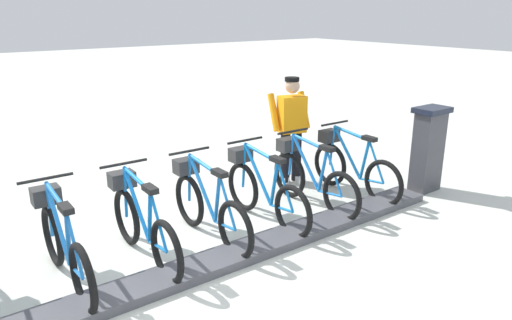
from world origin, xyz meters
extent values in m
plane|color=beige|center=(0.00, 0.00, 0.00)|extent=(60.00, 60.00, 0.00)
cube|color=#47474C|center=(0.00, 0.00, 0.05)|extent=(0.44, 7.41, 0.10)
cube|color=#38383D|center=(0.05, -4.10, 0.60)|extent=(0.28, 0.44, 1.20)
cube|color=#194C8C|center=(0.20, -4.10, 0.95)|extent=(0.03, 0.30, 0.40)
cube|color=black|center=(0.05, -4.10, 1.24)|extent=(0.36, 0.52, 0.08)
torus|color=black|center=(0.03, -3.10, 0.33)|extent=(0.67, 0.08, 0.67)
torus|color=black|center=(1.07, -3.11, 0.33)|extent=(0.67, 0.08, 0.67)
cylinder|color=#1570BB|center=(0.73, -3.11, 0.61)|extent=(0.60, 0.05, 0.70)
cylinder|color=#1570BB|center=(0.39, -3.10, 0.58)|extent=(0.16, 0.05, 0.61)
cylinder|color=#1570BB|center=(0.67, -3.10, 0.92)|extent=(0.69, 0.05, 0.11)
cylinder|color=#1570BB|center=(0.24, -3.10, 0.31)|extent=(0.43, 0.04, 0.09)
cylinder|color=#1570BB|center=(0.18, -3.10, 0.61)|extent=(0.33, 0.04, 0.56)
cylinder|color=#1570BB|center=(1.04, -3.11, 0.64)|extent=(0.10, 0.04, 0.62)
cube|color=black|center=(0.33, -3.10, 0.91)|extent=(0.22, 0.10, 0.06)
cylinder|color=black|center=(1.01, -3.11, 1.00)|extent=(0.04, 0.54, 0.03)
cube|color=#2D2D2D|center=(1.12, -3.11, 0.78)|extent=(0.20, 0.28, 0.18)
torus|color=black|center=(0.03, -2.27, 0.33)|extent=(0.67, 0.08, 0.67)
torus|color=black|center=(1.07, -2.28, 0.33)|extent=(0.67, 0.08, 0.67)
cylinder|color=blue|center=(0.73, -2.28, 0.61)|extent=(0.60, 0.05, 0.70)
cylinder|color=blue|center=(0.39, -2.28, 0.58)|extent=(0.16, 0.05, 0.61)
cylinder|color=blue|center=(0.67, -2.28, 0.92)|extent=(0.69, 0.05, 0.11)
cylinder|color=blue|center=(0.24, -2.27, 0.31)|extent=(0.43, 0.04, 0.09)
cylinder|color=blue|center=(0.18, -2.27, 0.61)|extent=(0.33, 0.04, 0.56)
cylinder|color=blue|center=(1.04, -2.28, 0.64)|extent=(0.10, 0.04, 0.62)
cube|color=black|center=(0.33, -2.28, 0.91)|extent=(0.22, 0.10, 0.06)
cylinder|color=black|center=(1.01, -2.28, 1.00)|extent=(0.04, 0.54, 0.03)
cube|color=#2D2D2D|center=(1.12, -2.28, 0.78)|extent=(0.20, 0.28, 0.18)
torus|color=black|center=(0.03, -1.45, 0.33)|extent=(0.67, 0.08, 0.67)
torus|color=black|center=(1.07, -1.46, 0.33)|extent=(0.67, 0.08, 0.67)
cylinder|color=#126EBA|center=(0.73, -1.45, 0.61)|extent=(0.60, 0.05, 0.70)
cylinder|color=#126EBA|center=(0.39, -1.45, 0.58)|extent=(0.16, 0.05, 0.61)
cylinder|color=#126EBA|center=(0.67, -1.45, 0.92)|extent=(0.69, 0.05, 0.11)
cylinder|color=#126EBA|center=(0.24, -1.45, 0.31)|extent=(0.43, 0.04, 0.09)
cylinder|color=#126EBA|center=(0.18, -1.45, 0.61)|extent=(0.33, 0.04, 0.56)
cylinder|color=#126EBA|center=(1.04, -1.46, 0.64)|extent=(0.10, 0.04, 0.62)
cube|color=black|center=(0.33, -1.45, 0.91)|extent=(0.22, 0.10, 0.06)
cylinder|color=black|center=(1.01, -1.46, 1.00)|extent=(0.04, 0.54, 0.03)
cube|color=#2D2D2D|center=(1.12, -1.46, 0.78)|extent=(0.20, 0.28, 0.18)
torus|color=black|center=(0.03, -0.62, 0.33)|extent=(0.67, 0.08, 0.67)
torus|color=black|center=(1.07, -0.63, 0.33)|extent=(0.67, 0.08, 0.67)
cylinder|color=#1A6DBA|center=(0.73, -0.63, 0.61)|extent=(0.60, 0.05, 0.70)
cylinder|color=#1A6DBA|center=(0.39, -0.62, 0.58)|extent=(0.16, 0.05, 0.61)
cylinder|color=#1A6DBA|center=(0.67, -0.63, 0.92)|extent=(0.69, 0.05, 0.11)
cylinder|color=#1A6DBA|center=(0.24, -0.62, 0.31)|extent=(0.43, 0.04, 0.09)
cylinder|color=#1A6DBA|center=(0.18, -0.62, 0.61)|extent=(0.33, 0.04, 0.56)
cylinder|color=#1A6DBA|center=(1.04, -0.63, 0.64)|extent=(0.10, 0.04, 0.62)
cube|color=black|center=(0.33, -0.62, 0.91)|extent=(0.22, 0.10, 0.06)
cylinder|color=black|center=(1.01, -0.63, 1.00)|extent=(0.04, 0.54, 0.03)
cube|color=#2D2D2D|center=(1.12, -0.63, 0.78)|extent=(0.20, 0.28, 0.18)
torus|color=black|center=(0.03, 0.20, 0.33)|extent=(0.67, 0.08, 0.67)
torus|color=black|center=(1.07, 0.20, 0.33)|extent=(0.67, 0.08, 0.67)
cylinder|color=blue|center=(0.73, 0.20, 0.61)|extent=(0.60, 0.05, 0.70)
cylinder|color=blue|center=(0.39, 0.20, 0.58)|extent=(0.16, 0.05, 0.61)
cylinder|color=blue|center=(0.67, 0.20, 0.92)|extent=(0.69, 0.05, 0.11)
cylinder|color=blue|center=(0.24, 0.20, 0.31)|extent=(0.43, 0.04, 0.09)
cylinder|color=blue|center=(0.18, 0.20, 0.61)|extent=(0.33, 0.04, 0.56)
cylinder|color=blue|center=(1.04, 0.20, 0.64)|extent=(0.10, 0.04, 0.62)
cube|color=black|center=(0.33, 0.20, 0.91)|extent=(0.22, 0.10, 0.06)
cylinder|color=black|center=(1.01, 0.20, 1.00)|extent=(0.04, 0.54, 0.03)
cube|color=#2D2D2D|center=(1.12, 0.19, 0.78)|extent=(0.20, 0.28, 0.18)
torus|color=black|center=(0.03, 1.03, 0.33)|extent=(0.67, 0.08, 0.67)
torus|color=black|center=(1.07, 1.02, 0.33)|extent=(0.67, 0.08, 0.67)
cylinder|color=blue|center=(0.73, 1.02, 0.61)|extent=(0.60, 0.05, 0.70)
cylinder|color=blue|center=(0.39, 1.03, 0.58)|extent=(0.16, 0.05, 0.61)
cylinder|color=blue|center=(0.67, 1.02, 0.92)|extent=(0.69, 0.05, 0.11)
cylinder|color=blue|center=(0.24, 1.03, 0.31)|extent=(0.43, 0.04, 0.09)
cylinder|color=blue|center=(0.18, 1.03, 0.61)|extent=(0.33, 0.04, 0.56)
cylinder|color=blue|center=(1.04, 1.02, 0.64)|extent=(0.10, 0.04, 0.62)
cube|color=black|center=(0.33, 1.03, 0.91)|extent=(0.22, 0.10, 0.06)
cylinder|color=black|center=(1.01, 1.02, 1.00)|extent=(0.04, 0.54, 0.03)
cube|color=#2D2D2D|center=(1.12, 1.02, 0.78)|extent=(0.20, 0.28, 0.18)
cube|color=white|center=(1.62, -2.61, 0.05)|extent=(0.28, 0.17, 0.10)
cube|color=white|center=(1.45, -2.80, 0.05)|extent=(0.28, 0.17, 0.10)
cylinder|color=black|center=(1.56, -2.61, 0.43)|extent=(0.15, 0.15, 0.82)
cylinder|color=black|center=(1.51, -2.80, 0.43)|extent=(0.15, 0.15, 0.82)
cube|color=orange|center=(1.54, -2.70, 1.10)|extent=(0.35, 0.45, 0.56)
cylinder|color=orange|center=(1.70, -2.48, 1.13)|extent=(0.35, 0.18, 0.57)
cylinder|color=orange|center=(1.57, -2.98, 1.13)|extent=(0.35, 0.18, 0.57)
sphere|color=tan|center=(1.54, -2.70, 1.53)|extent=(0.22, 0.22, 0.22)
cylinder|color=black|center=(1.56, -2.71, 1.63)|extent=(0.22, 0.22, 0.06)
camera|label=1|loc=(-3.93, 2.03, 2.64)|focal=33.68mm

